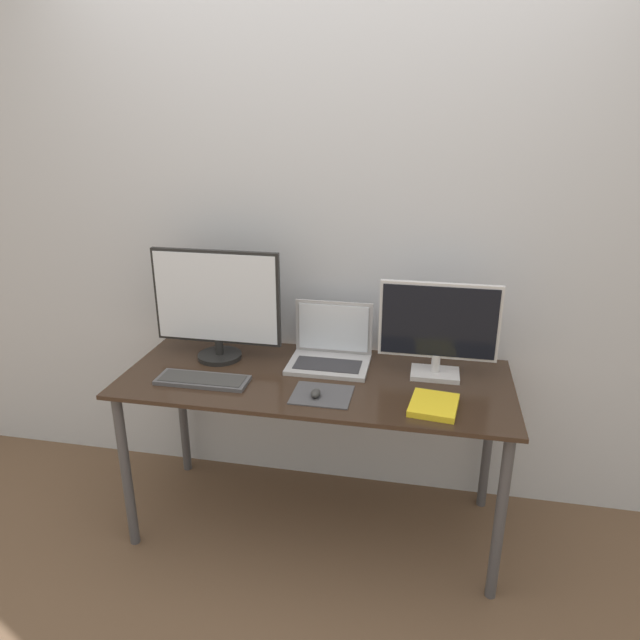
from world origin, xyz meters
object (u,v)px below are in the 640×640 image
Objects in this scene: monitor_right at (438,328)px; keyboard at (203,380)px; book at (434,405)px; monitor_left at (217,304)px; mouse at (316,393)px; laptop at (331,349)px.

monitor_right is 1.27× the size of keyboard.
book is (0.93, -0.04, 0.00)m from keyboard.
monitor_left reaches higher than monitor_right.
book is at bearing -2.30° from keyboard.
mouse is (0.50, -0.29, -0.24)m from monitor_left.
book is at bearing 0.85° from mouse.
laptop is at bearing 5.65° from monitor_left.
monitor_right is 7.98× the size of mouse.
mouse reaches higher than keyboard.
mouse is at bearing -147.14° from monitor_right.
monitor_left is 0.35m from keyboard.
mouse is at bearing -30.16° from monitor_left.
laptop is 0.56m from book.
keyboard is 0.48m from mouse.
monitor_left is 1.64× the size of laptop.
monitor_right is at bearing 14.82° from keyboard.
monitor_left reaches higher than laptop.
laptop is 0.34m from mouse.
monitor_right is 0.35m from book.
monitor_left is at bearing 163.33° from book.
monitor_right reaches higher than mouse.
keyboard is at bearing 177.70° from book.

